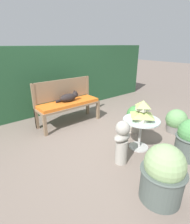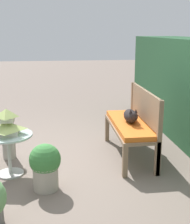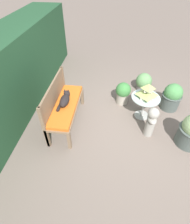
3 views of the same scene
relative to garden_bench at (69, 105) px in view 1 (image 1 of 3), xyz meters
The scene contains 12 objects.
ground 1.24m from the garden_bench, 81.81° to the right, with size 30.00×30.00×0.00m, color #75665B.
foliage_hedge_back 1.37m from the garden_bench, 82.79° to the left, with size 6.40×0.92×1.63m, color #234C2D.
garden_bench is the anchor object (origin of this frame).
bench_backrest 0.33m from the garden_bench, 90.00° to the left, with size 1.38×0.06×0.96m.
cat 0.17m from the garden_bench, 28.84° to the left, with size 0.49×0.20×0.23m.
patio_table 1.66m from the garden_bench, 75.94° to the right, with size 0.60×0.60×0.53m.
pagoda_birdhouse 1.67m from the garden_bench, 75.94° to the right, with size 0.35×0.35×0.32m.
garden_bust 1.70m from the garden_bench, 94.56° to the right, with size 0.31×0.21×0.68m.
potted_plant_bench_right 1.44m from the garden_bench, 54.00° to the right, with size 0.36×0.36×0.54m.
potted_plant_bench_left 2.24m from the garden_bench, 49.47° to the right, with size 0.41×0.41×0.47m.
potted_plant_hedge_corner 2.39m from the garden_bench, 71.07° to the right, with size 0.45×0.45×0.64m.
potted_plant_patio_mid 2.44m from the garden_bench, 96.31° to the right, with size 0.50×0.50×0.69m.
Camera 1 is at (-1.98, -2.00, 1.67)m, focal length 28.00 mm.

